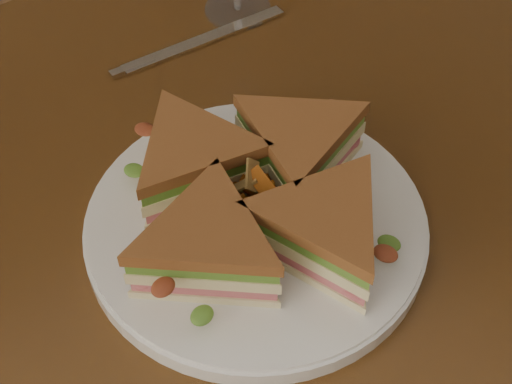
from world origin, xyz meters
TOP-DOWN VIEW (x-y plane):
  - table at (0.00, 0.00)m, footprint 1.20×0.80m
  - plate at (0.02, -0.05)m, footprint 0.29×0.29m
  - sandwich_wedges at (0.02, -0.05)m, footprint 0.29×0.29m
  - crisps_mound at (0.02, -0.05)m, footprint 0.09×0.09m
  - spoon at (-0.01, 0.03)m, footprint 0.18×0.06m
  - knife at (0.12, 0.20)m, footprint 0.22×0.03m

SIDE VIEW (x-z plane):
  - table at x=0.00m, z-range 0.28..1.03m
  - knife at x=0.12m, z-range 0.75..0.75m
  - spoon at x=-0.01m, z-range 0.75..0.76m
  - plate at x=0.02m, z-range 0.75..0.77m
  - crisps_mound at x=0.02m, z-range 0.77..0.82m
  - sandwich_wedges at x=0.02m, z-range 0.77..0.82m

